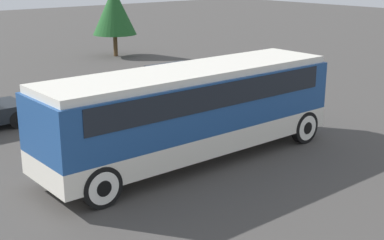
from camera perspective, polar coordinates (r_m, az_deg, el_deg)
The scene contains 5 objects.
ground_plane at distance 17.09m, azimuth 0.00°, elevation -4.31°, with size 120.00×120.00×0.00m, color #423F3D.
tour_bus at distance 16.60m, azimuth 0.25°, elevation 1.60°, with size 10.10×2.62×2.98m.
parked_car_near at distance 26.09m, azimuth -1.75°, elevation 4.48°, with size 4.48×1.86×1.34m.
parked_car_mid at distance 21.83m, azimuth -11.42°, elevation 1.87°, with size 4.07×1.83×1.38m.
tree_center at distance 36.53m, azimuth -8.31°, elevation 11.43°, with size 2.91×2.91×4.58m.
Camera 1 is at (-10.22, -12.30, 6.03)m, focal length 50.00 mm.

